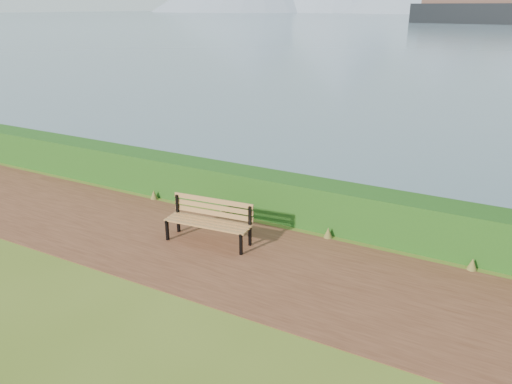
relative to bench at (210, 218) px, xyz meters
The scene contains 4 objects.
ground 1.03m from the bench, 52.05° to the right, with size 140.00×140.00×0.00m, color #4B621C.
path 0.85m from the bench, 35.97° to the right, with size 40.00×3.40×0.01m, color #4F2B1B.
hedge 1.98m from the bench, 74.23° to the left, with size 32.00×0.85×1.00m, color #134212.
bench is the anchor object (origin of this frame).
Camera 1 is at (4.94, -7.25, 4.70)m, focal length 35.00 mm.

